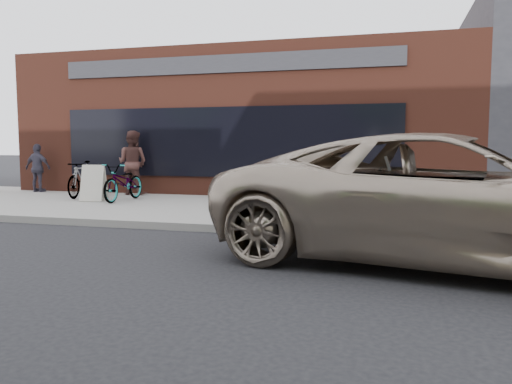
{
  "coord_description": "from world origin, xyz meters",
  "views": [
    {
      "loc": [
        2.71,
        -4.61,
        1.63
      ],
      "look_at": [
        0.55,
        3.28,
        0.85
      ],
      "focal_mm": 35.0,
      "sensor_mm": 36.0,
      "label": 1
    }
  ],
  "objects_px": {
    "bicycle_front": "(124,182)",
    "sandwich_sign": "(94,183)",
    "minivan": "(452,199)",
    "cafe_patron_right": "(38,168)",
    "motorcycle": "(333,210)",
    "bicycle_rear": "(83,179)",
    "cafe_patron_left": "(133,163)"
  },
  "relations": [
    {
      "from": "bicycle_rear",
      "to": "cafe_patron_right",
      "type": "relative_size",
      "value": 1.13
    },
    {
      "from": "minivan",
      "to": "cafe_patron_right",
      "type": "relative_size",
      "value": 4.29
    },
    {
      "from": "bicycle_rear",
      "to": "cafe_patron_left",
      "type": "height_order",
      "value": "cafe_patron_left"
    },
    {
      "from": "minivan",
      "to": "bicycle_rear",
      "type": "distance_m",
      "value": 10.47
    },
    {
      "from": "motorcycle",
      "to": "cafe_patron_right",
      "type": "bearing_deg",
      "value": 150.33
    },
    {
      "from": "bicycle_rear",
      "to": "sandwich_sign",
      "type": "height_order",
      "value": "bicycle_rear"
    },
    {
      "from": "sandwich_sign",
      "to": "bicycle_front",
      "type": "bearing_deg",
      "value": 6.22
    },
    {
      "from": "motorcycle",
      "to": "bicycle_front",
      "type": "bearing_deg",
      "value": 145.41
    },
    {
      "from": "bicycle_rear",
      "to": "sandwich_sign",
      "type": "distance_m",
      "value": 1.09
    },
    {
      "from": "sandwich_sign",
      "to": "motorcycle",
      "type": "bearing_deg",
      "value": -40.24
    },
    {
      "from": "cafe_patron_right",
      "to": "sandwich_sign",
      "type": "bearing_deg",
      "value": 152.48
    },
    {
      "from": "minivan",
      "to": "sandwich_sign",
      "type": "relative_size",
      "value": 6.78
    },
    {
      "from": "motorcycle",
      "to": "bicycle_rear",
      "type": "height_order",
      "value": "motorcycle"
    },
    {
      "from": "sandwich_sign",
      "to": "cafe_patron_left",
      "type": "relative_size",
      "value": 0.5
    },
    {
      "from": "motorcycle",
      "to": "bicycle_rear",
      "type": "relative_size",
      "value": 1.37
    },
    {
      "from": "minivan",
      "to": "sandwich_sign",
      "type": "xyz_separation_m",
      "value": [
        -8.37,
        4.28,
        -0.27
      ]
    },
    {
      "from": "bicycle_front",
      "to": "minivan",
      "type": "bearing_deg",
      "value": -30.51
    },
    {
      "from": "minivan",
      "to": "bicycle_front",
      "type": "distance_m",
      "value": 8.85
    },
    {
      "from": "sandwich_sign",
      "to": "cafe_patron_left",
      "type": "xyz_separation_m",
      "value": [
        0.18,
        1.72,
        0.47
      ]
    },
    {
      "from": "cafe_patron_left",
      "to": "cafe_patron_right",
      "type": "distance_m",
      "value": 3.3
    },
    {
      "from": "motorcycle",
      "to": "bicycle_rear",
      "type": "xyz_separation_m",
      "value": [
        -7.54,
        4.61,
        0.02
      ]
    },
    {
      "from": "cafe_patron_left",
      "to": "cafe_patron_right",
      "type": "relative_size",
      "value": 1.25
    },
    {
      "from": "bicycle_front",
      "to": "motorcycle",
      "type": "bearing_deg",
      "value": -34.53
    },
    {
      "from": "minivan",
      "to": "bicycle_rear",
      "type": "xyz_separation_m",
      "value": [
        -9.2,
        5.0,
        -0.24
      ]
    },
    {
      "from": "motorcycle",
      "to": "minivan",
      "type": "bearing_deg",
      "value": -13.15
    },
    {
      "from": "bicycle_rear",
      "to": "cafe_patron_right",
      "type": "distance_m",
      "value": 2.51
    },
    {
      "from": "bicycle_rear",
      "to": "cafe_patron_right",
      "type": "bearing_deg",
      "value": 149.48
    },
    {
      "from": "bicycle_rear",
      "to": "sandwich_sign",
      "type": "relative_size",
      "value": 1.79
    },
    {
      "from": "minivan",
      "to": "cafe_patron_left",
      "type": "bearing_deg",
      "value": 64.83
    },
    {
      "from": "cafe_patron_left",
      "to": "sandwich_sign",
      "type": "bearing_deg",
      "value": 85.05
    },
    {
      "from": "bicycle_front",
      "to": "sandwich_sign",
      "type": "distance_m",
      "value": 0.79
    },
    {
      "from": "minivan",
      "to": "cafe_patron_right",
      "type": "height_order",
      "value": "minivan"
    }
  ]
}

